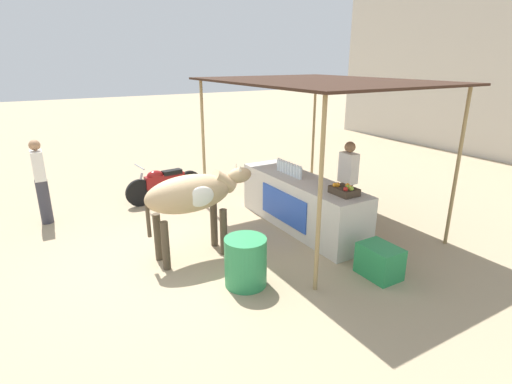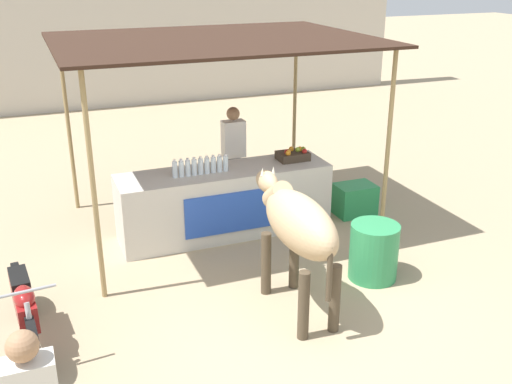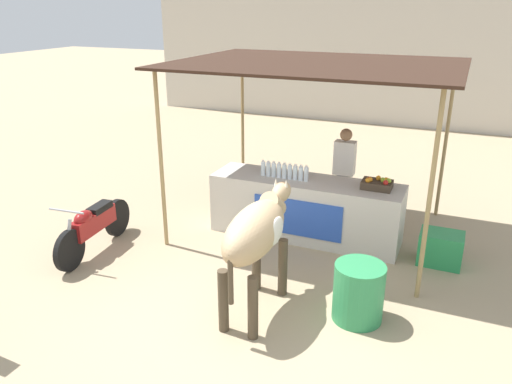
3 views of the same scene
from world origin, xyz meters
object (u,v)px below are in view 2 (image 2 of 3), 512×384
object	(u,v)px
stall_counter	(225,202)
fruit_crate	(293,155)
cooler_box	(355,199)
cow	(298,225)
water_barrel	(374,252)
vendor_behind_counter	(234,158)
motorcycle_parked	(25,306)

from	to	relation	value
stall_counter	fruit_crate	distance (m)	1.21
cooler_box	cow	world-z (taller)	cow
fruit_crate	cow	distance (m)	2.44
fruit_crate	water_barrel	distance (m)	2.08
cow	fruit_crate	bearing A→B (deg)	66.32
vendor_behind_counter	cow	bearing A→B (deg)	-96.00
vendor_behind_counter	water_barrel	world-z (taller)	vendor_behind_counter
stall_counter	cooler_box	bearing A→B (deg)	-2.68
fruit_crate	cooler_box	xyz separation A→B (m)	(1.00, -0.15, -0.79)
vendor_behind_counter	water_barrel	bearing A→B (deg)	-71.90
fruit_crate	water_barrel	bearing A→B (deg)	-84.17
stall_counter	vendor_behind_counter	distance (m)	0.93
stall_counter	cow	size ratio (longest dim) A/B	1.65
vendor_behind_counter	fruit_crate	bearing A→B (deg)	-46.45
motorcycle_parked	cow	bearing A→B (deg)	-8.40
fruit_crate	cooler_box	world-z (taller)	fruit_crate
stall_counter	fruit_crate	xyz separation A→B (m)	(1.08, 0.05, 0.55)
vendor_behind_counter	stall_counter	bearing A→B (deg)	-118.53
vendor_behind_counter	motorcycle_parked	distance (m)	4.06
stall_counter	motorcycle_parked	world-z (taller)	stall_counter
cow	water_barrel	bearing A→B (deg)	13.18
fruit_crate	water_barrel	size ratio (longest dim) A/B	0.62
stall_counter	water_barrel	distance (m)	2.30
cooler_box	motorcycle_parked	distance (m)	5.11
fruit_crate	vendor_behind_counter	bearing A→B (deg)	133.55
stall_counter	cooler_box	size ratio (longest dim) A/B	5.00
vendor_behind_counter	water_barrel	size ratio (longest dim) A/B	2.32
cow	vendor_behind_counter	bearing A→B (deg)	84.00
fruit_crate	stall_counter	bearing A→B (deg)	-177.45
stall_counter	vendor_behind_counter	size ratio (longest dim) A/B	1.82
cooler_box	motorcycle_parked	xyz separation A→B (m)	(-4.82, -1.67, 0.19)
cow	stall_counter	bearing A→B (deg)	92.64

